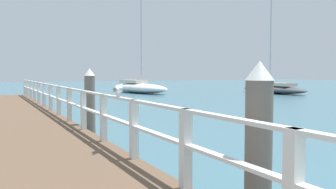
% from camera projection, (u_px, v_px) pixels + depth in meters
% --- Properties ---
extents(pier_deck, '(2.83, 24.76, 0.52)m').
position_uv_depth(pier_deck, '(15.00, 126.00, 10.96)').
color(pier_deck, brown).
rests_on(pier_deck, ground_plane).
extents(pier_railing, '(0.12, 23.28, 0.96)m').
position_uv_depth(pier_railing, '(59.00, 97.00, 11.52)').
color(pier_railing, silver).
rests_on(pier_railing, pier_deck).
extents(dock_piling_near, '(0.29, 0.29, 2.02)m').
position_uv_depth(dock_piling_near, '(258.00, 158.00, 3.62)').
color(dock_piling_near, '#6B6056').
rests_on(dock_piling_near, ground_plane).
extents(dock_piling_far, '(0.29, 0.29, 2.02)m').
position_uv_depth(dock_piling_far, '(90.00, 106.00, 9.50)').
color(dock_piling_far, '#6B6056').
rests_on(dock_piling_far, ground_plane).
extents(seagull_foreground, '(0.32, 0.41, 0.21)m').
position_uv_depth(seagull_foreground, '(119.00, 89.00, 6.27)').
color(seagull_foreground, white).
rests_on(seagull_foreground, pier_railing).
extents(boat_1, '(3.89, 8.75, 9.39)m').
position_uv_depth(boat_1, '(139.00, 87.00, 33.62)').
color(boat_1, white).
rests_on(boat_1, ground_plane).
extents(boat_2, '(2.52, 8.00, 10.02)m').
position_uv_depth(boat_2, '(273.00, 89.00, 32.81)').
color(boat_2, '#4C4C51').
rests_on(boat_2, ground_plane).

